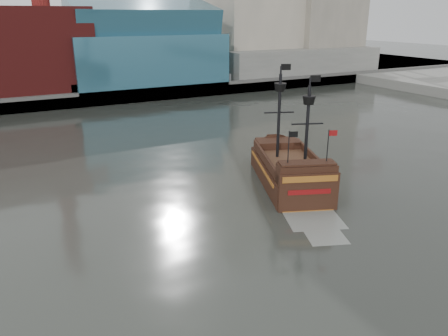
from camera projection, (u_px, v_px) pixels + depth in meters
ground at (345, 275)px, 27.86m from camera, size 400.00×400.00×0.00m
promenade_far at (78, 79)px, 104.31m from camera, size 220.00×60.00×2.00m
seawall at (107, 98)px, 79.59m from camera, size 220.00×1.00×2.60m
crane_a at (361, 2)px, 124.43m from camera, size 22.50×4.00×32.25m
crane_b at (360, 15)px, 138.17m from camera, size 19.10×4.00×26.25m
pirate_ship at (290, 174)px, 42.28m from camera, size 10.34×16.93×12.19m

